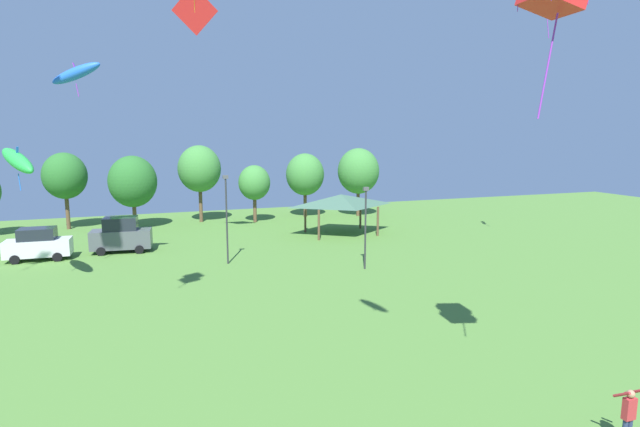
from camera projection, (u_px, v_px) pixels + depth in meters
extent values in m
cube|color=#B72D33|center=(629.00, 409.00, 14.14)|extent=(0.36, 0.20, 0.65)
sphere|color=#A87A5B|center=(631.00, 394.00, 14.07)|extent=(0.23, 0.23, 0.23)
cylinder|color=#B72D33|center=(622.00, 395.00, 14.09)|extent=(0.08, 0.52, 0.39)
cylinder|color=#B72D33|center=(633.00, 392.00, 14.24)|extent=(0.08, 0.52, 0.39)
cube|color=red|center=(195.00, 11.00, 35.22)|extent=(3.11, 1.31, 3.25)
cylinder|color=yellow|center=(195.00, 10.00, 35.20)|extent=(0.18, 1.11, 2.86)
cylinder|color=purple|center=(548.00, 24.00, 34.73)|extent=(0.29, 0.21, 1.89)
ellipsoid|color=green|center=(18.00, 160.00, 27.44)|extent=(2.71, 3.78, 1.86)
cube|color=blue|center=(17.00, 156.00, 27.40)|extent=(0.27, 0.35, 1.04)
cylinder|color=blue|center=(20.00, 182.00, 27.62)|extent=(0.14, 0.18, 0.95)
cylinder|color=purple|center=(548.00, 67.00, 13.68)|extent=(0.45, 0.09, 2.83)
ellipsoid|color=blue|center=(76.00, 73.00, 29.60)|extent=(3.20, 1.73, 1.74)
cube|color=purple|center=(76.00, 70.00, 29.56)|extent=(0.36, 0.21, 0.84)
cylinder|color=purple|center=(77.00, 90.00, 29.75)|extent=(0.17, 0.10, 0.78)
cube|color=silver|center=(38.00, 248.00, 35.53)|extent=(4.35, 1.85, 1.18)
cube|color=#1E232D|center=(37.00, 234.00, 35.37)|extent=(2.41, 1.65, 0.83)
cylinder|color=black|center=(57.00, 257.00, 35.21)|extent=(0.65, 0.24, 0.64)
cylinder|color=black|center=(62.00, 252.00, 36.81)|extent=(0.65, 0.24, 0.64)
cylinder|color=black|center=(15.00, 260.00, 34.43)|extent=(0.65, 0.24, 0.64)
cylinder|color=black|center=(21.00, 254.00, 36.03)|extent=(0.65, 0.24, 0.64)
cube|color=#4C5156|center=(122.00, 239.00, 37.98)|extent=(4.51, 2.28, 1.40)
cube|color=#1E232D|center=(121.00, 223.00, 37.80)|extent=(2.55, 1.94, 0.98)
cylinder|color=black|center=(139.00, 249.00, 37.52)|extent=(0.66, 0.28, 0.64)
cylinder|color=black|center=(142.00, 244.00, 39.30)|extent=(0.66, 0.28, 0.64)
cylinder|color=black|center=(101.00, 251.00, 36.88)|extent=(0.66, 0.28, 0.64)
cylinder|color=black|center=(105.00, 246.00, 38.66)|extent=(0.66, 0.28, 0.64)
cylinder|color=brown|center=(319.00, 225.00, 42.17)|extent=(0.20, 0.20, 2.60)
cylinder|color=brown|center=(378.00, 221.00, 43.99)|extent=(0.20, 0.20, 2.60)
cylinder|color=brown|center=(305.00, 218.00, 45.66)|extent=(0.20, 0.20, 2.60)
cylinder|color=brown|center=(360.00, 215.00, 47.48)|extent=(0.20, 0.20, 2.60)
pyramid|color=#3D604C|center=(341.00, 200.00, 44.55)|extent=(7.15, 4.85, 1.00)
cylinder|color=#2D2D33|center=(227.00, 222.00, 34.17)|extent=(0.12, 0.12, 5.92)
cube|color=#4C4C51|center=(225.00, 177.00, 33.69)|extent=(0.36, 0.20, 0.24)
cylinder|color=#2D2D33|center=(365.00, 230.00, 32.87)|extent=(0.12, 0.12, 5.26)
cube|color=#4C4C51|center=(366.00, 189.00, 32.44)|extent=(0.36, 0.20, 0.24)
cylinder|color=brown|center=(67.00, 210.00, 47.07)|extent=(0.36, 0.36, 3.59)
ellipsoid|color=#286628|center=(65.00, 176.00, 46.55)|extent=(3.95, 3.95, 4.34)
cylinder|color=brown|center=(135.00, 214.00, 47.38)|extent=(0.36, 0.36, 2.85)
ellipsoid|color=#286628|center=(133.00, 182.00, 46.90)|extent=(4.42, 4.42, 4.86)
cylinder|color=brown|center=(201.00, 203.00, 50.97)|extent=(0.36, 0.36, 3.85)
ellipsoid|color=#3D7F38|center=(199.00, 169.00, 50.42)|extent=(4.29, 4.29, 4.72)
cylinder|color=brown|center=(255.00, 208.00, 50.93)|extent=(0.36, 0.36, 2.86)
ellipsoid|color=#3D7F38|center=(254.00, 183.00, 50.52)|extent=(3.21, 3.21, 3.53)
cylinder|color=brown|center=(305.00, 203.00, 54.37)|extent=(0.36, 0.36, 3.07)
ellipsoid|color=#3D7F38|center=(305.00, 174.00, 53.89)|extent=(4.12, 4.12, 4.54)
cylinder|color=brown|center=(358.00, 201.00, 54.87)|extent=(0.36, 0.36, 3.25)
ellipsoid|color=#3D7F38|center=(358.00, 171.00, 54.35)|extent=(4.52, 4.52, 4.97)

